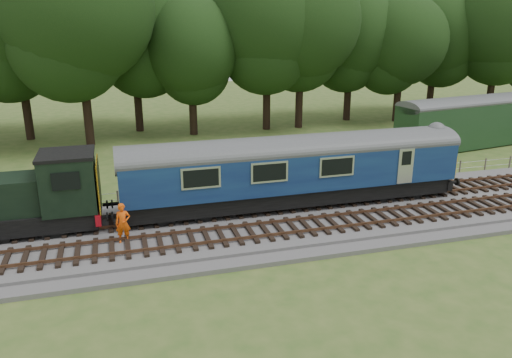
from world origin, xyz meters
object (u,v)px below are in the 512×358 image
object	(u,v)px
shunter_loco	(8,201)
dmu_railcar	(294,165)
worker	(123,223)
parked_coach	(482,118)

from	to	relation	value
shunter_loco	dmu_railcar	bearing A→B (deg)	-0.00
shunter_loco	worker	xyz separation A→B (m)	(4.99, -2.33, -0.71)
shunter_loco	parked_coach	bearing A→B (deg)	16.10
worker	shunter_loco	bearing A→B (deg)	156.22
dmu_railcar	worker	size ratio (longest dim) A/B	9.89
shunter_loco	worker	size ratio (longest dim) A/B	4.89
dmu_railcar	worker	world-z (taller)	dmu_railcar
dmu_railcar	parked_coach	world-z (taller)	dmu_railcar
dmu_railcar	parked_coach	size ratio (longest dim) A/B	1.13
shunter_loco	worker	bearing A→B (deg)	-25.02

